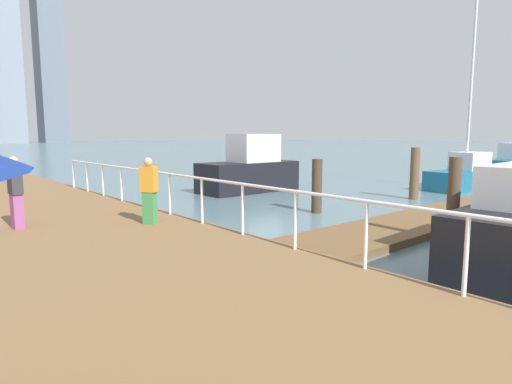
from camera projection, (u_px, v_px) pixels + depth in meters
name	position (u px, v px, depth m)	size (l,w,h in m)	color
ground_plane	(150.00, 191.00, 18.61)	(300.00, 300.00, 0.00)	slate
floating_dock	(456.00, 212.00, 13.02)	(15.88, 2.00, 0.18)	brown
boardwalk_railing	(295.00, 204.00, 7.58)	(0.06, 23.95, 1.08)	white
dock_piling_0	(415.00, 174.00, 16.15)	(0.34, 0.34, 1.97)	brown
dock_piling_1	(317.00, 186.00, 13.35)	(0.33, 0.33, 1.70)	#473826
dock_piling_2	(453.00, 203.00, 9.13)	(0.26, 0.26, 1.98)	brown
moored_boat_4	(466.00, 174.00, 19.18)	(4.44, 1.92, 9.63)	#1E6B8C
moored_boat_5	(250.00, 170.00, 18.46)	(4.43, 1.81, 2.48)	black
pedestrian_0	(16.00, 192.00, 9.26)	(0.24, 0.37, 1.59)	#994C8C
pedestrian_1	(149.00, 190.00, 9.78)	(0.38, 0.42, 1.53)	#3F8C4C
skyline_tower_4	(1.00, 49.00, 114.20)	(8.04, 10.75, 50.37)	gray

